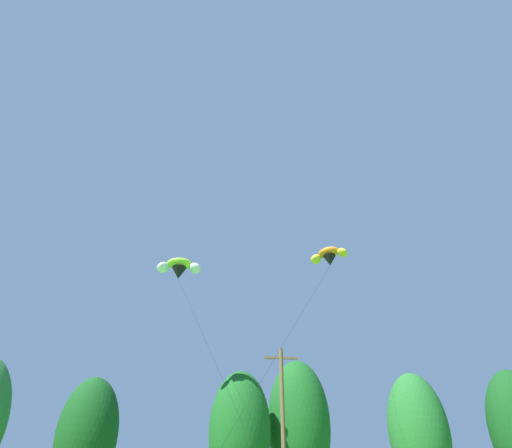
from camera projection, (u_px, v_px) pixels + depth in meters
treeline_tree_d at (87, 435)px, 37.80m from camera, size 5.00×5.00×11.87m
treeline_tree_e at (240, 431)px, 37.56m from camera, size 5.11×5.11×12.27m
treeline_tree_f at (299, 423)px, 40.72m from camera, size 5.58×5.58×14.00m
treeline_tree_g at (419, 432)px, 40.18m from camera, size 5.26×5.26×12.81m
utility_pole at (283, 435)px, 27.02m from camera, size 2.20×0.26×10.89m
parafoil_kite_high_orange at (329, 256)px, 44.03m from camera, size 13.09×19.65×22.11m
parafoil_kite_mid_lime_white at (179, 268)px, 38.95m from camera, size 8.57×17.31×18.86m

